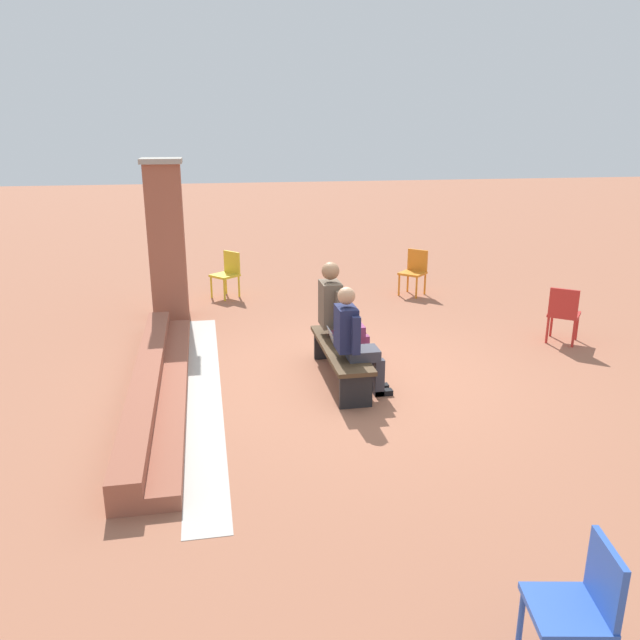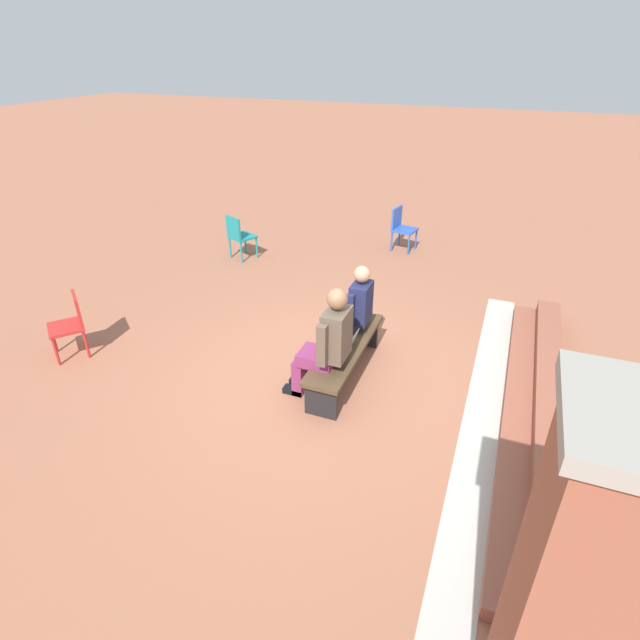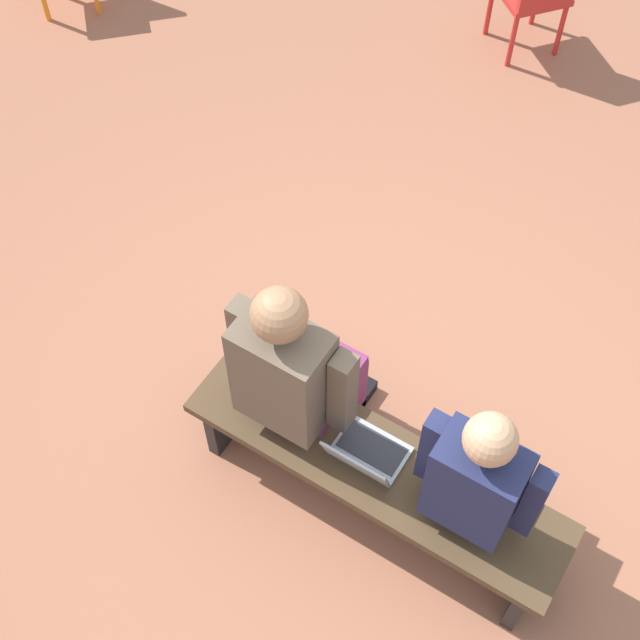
% 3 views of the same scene
% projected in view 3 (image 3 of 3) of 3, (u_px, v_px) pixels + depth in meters
% --- Properties ---
extents(ground_plane, '(60.00, 60.00, 0.00)m').
position_uv_depth(ground_plane, '(369.00, 475.00, 4.38)').
color(ground_plane, '#9E6047').
extents(bench, '(1.80, 0.44, 0.45)m').
position_uv_depth(bench, '(375.00, 473.00, 4.00)').
color(bench, '#4C3823').
rests_on(bench, ground).
extents(person_student, '(0.52, 0.66, 1.31)m').
position_uv_depth(person_student, '(482.00, 477.00, 3.61)').
color(person_student, '#383842').
rests_on(person_student, ground).
extents(person_adult, '(0.59, 0.74, 1.42)m').
position_uv_depth(person_adult, '(298.00, 371.00, 3.85)').
color(person_adult, '#7F2D5B').
rests_on(person_adult, ground).
extents(laptop, '(0.32, 0.29, 0.21)m').
position_uv_depth(laptop, '(365.00, 455.00, 3.89)').
color(laptop, '#9EA0A5').
rests_on(laptop, bench).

